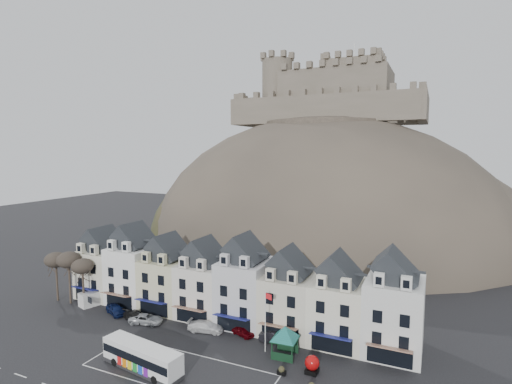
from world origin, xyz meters
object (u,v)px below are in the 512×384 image
(car_silver, at_px, (146,319))
(car_white, at_px, (206,326))
(car_charcoal, at_px, (277,337))
(bus, at_px, (142,356))
(white_van, at_px, (95,297))
(car_black, at_px, (135,317))
(car_maroon, at_px, (243,331))
(car_navy, at_px, (116,310))
(flagpole, at_px, (266,317))
(bus_shelter, at_px, (285,333))
(red_buoy, at_px, (312,364))

(car_silver, bearing_deg, car_white, -95.80)
(car_silver, bearing_deg, car_charcoal, -97.18)
(bus, bearing_deg, car_white, 91.28)
(white_van, distance_m, car_silver, 12.73)
(car_black, bearing_deg, car_silver, -76.06)
(car_maroon, bearing_deg, car_silver, 120.97)
(car_navy, distance_m, car_silver, 6.44)
(flagpole, xyz_separation_m, car_maroon, (-4.60, 2.82, -3.88))
(bus_shelter, height_order, car_navy, bus_shelter)
(car_silver, bearing_deg, bus, -156.59)
(white_van, bearing_deg, car_maroon, 18.01)
(car_black, distance_m, car_charcoal, 21.60)
(flagpole, xyz_separation_m, car_charcoal, (0.45, 2.82, -3.71))
(car_black, distance_m, car_white, 11.30)
(car_maroon, bearing_deg, car_navy, 116.07)
(car_white, relative_size, car_maroon, 1.40)
(bus, distance_m, red_buoy, 19.36)
(bus, bearing_deg, white_van, 156.95)
(bus_shelter, height_order, white_van, bus_shelter)
(red_buoy, xyz_separation_m, flagpole, (-6.60, 2.15, 3.45))
(bus_shelter, distance_m, car_silver, 21.67)
(car_maroon, relative_size, car_charcoal, 0.75)
(flagpole, height_order, car_silver, flagpole)
(red_buoy, height_order, flagpole, flagpole)
(car_black, height_order, car_white, car_white)
(car_maroon, bearing_deg, bus, 173.01)
(flagpole, distance_m, car_black, 21.36)
(red_buoy, bearing_deg, car_navy, 174.33)
(car_navy, height_order, car_white, car_navy)
(bus, bearing_deg, car_black, 143.01)
(car_charcoal, bearing_deg, flagpole, 164.55)
(flagpole, xyz_separation_m, car_navy, (-25.40, 1.02, -3.74))
(car_navy, height_order, car_charcoal, car_charcoal)
(bus, xyz_separation_m, car_silver, (-7.75, 9.95, -1.00))
(white_van, bearing_deg, car_charcoal, 18.01)
(flagpole, bearing_deg, car_maroon, 148.45)
(car_maroon, bearing_deg, car_charcoal, -68.88)
(car_black, relative_size, car_silver, 0.87)
(bus_shelter, xyz_separation_m, red_buoy, (4.06, -2.14, -1.94))
(car_silver, distance_m, car_charcoal, 19.61)
(car_white, bearing_deg, bus_shelter, -109.35)
(red_buoy, relative_size, car_silver, 0.43)
(red_buoy, bearing_deg, bus, -157.28)
(bus, xyz_separation_m, white_van, (-20.23, 12.45, -0.57))
(bus, relative_size, red_buoy, 5.39)
(bus, bearing_deg, car_maroon, 70.45)
(bus, distance_m, car_black, 13.97)
(white_van, height_order, car_navy, white_van)
(car_white, bearing_deg, flagpole, -111.34)
(white_van, xyz_separation_m, car_white, (21.68, -1.09, -0.38))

